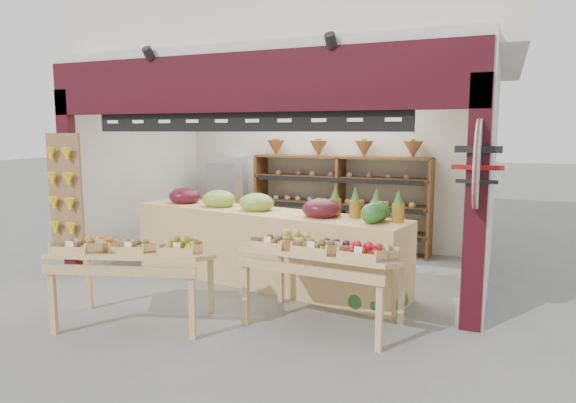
# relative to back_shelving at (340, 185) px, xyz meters

# --- Properties ---
(ground) EXTENTS (60.00, 60.00, 0.00)m
(ground) POSITION_rel_back_shelving_xyz_m (-0.39, -1.94, -1.15)
(ground) COLOR slate
(ground) RESTS_ON ground
(shop_structure) EXTENTS (6.36, 5.12, 5.40)m
(shop_structure) POSITION_rel_back_shelving_xyz_m (-0.39, -0.33, 2.78)
(shop_structure) COLOR beige
(shop_structure) RESTS_ON ground
(banana_board) EXTENTS (0.60, 0.15, 1.80)m
(banana_board) POSITION_rel_back_shelving_xyz_m (-3.12, -3.12, -0.03)
(banana_board) COLOR brown
(banana_board) RESTS_ON ground
(gift_sign) EXTENTS (0.04, 0.93, 0.92)m
(gift_sign) POSITION_rel_back_shelving_xyz_m (2.36, -3.09, 0.60)
(gift_sign) COLOR #B3E1CC
(gift_sign) RESTS_ON ground
(back_shelving) EXTENTS (3.11, 0.51, 1.91)m
(back_shelving) POSITION_rel_back_shelving_xyz_m (0.00, 0.00, 0.00)
(back_shelving) COLOR brown
(back_shelving) RESTS_ON ground
(refrigerator) EXTENTS (0.77, 0.77, 1.60)m
(refrigerator) POSITION_rel_back_shelving_xyz_m (-2.17, -0.06, -0.35)
(refrigerator) COLOR silver
(refrigerator) RESTS_ON ground
(cardboard_stack) EXTENTS (1.00, 0.77, 0.63)m
(cardboard_stack) POSITION_rel_back_shelving_xyz_m (-2.14, -1.42, -0.91)
(cardboard_stack) COLOR silver
(cardboard_stack) RESTS_ON ground
(mid_counter) EXTENTS (4.09, 1.47, 1.24)m
(mid_counter) POSITION_rel_back_shelving_xyz_m (-0.39, -2.33, -0.60)
(mid_counter) COLOR tan
(mid_counter) RESTS_ON ground
(display_table_left) EXTENTS (1.77, 1.31, 1.01)m
(display_table_left) POSITION_rel_back_shelving_xyz_m (-1.13, -4.18, -0.38)
(display_table_left) COLOR tan
(display_table_left) RESTS_ON ground
(display_table_right) EXTENTS (1.67, 1.03, 1.02)m
(display_table_right) POSITION_rel_back_shelving_xyz_m (0.88, -3.47, -0.34)
(display_table_right) COLOR tan
(display_table_right) RESTS_ON ground
(watermelon_pile) EXTENTS (0.67, 0.62, 0.47)m
(watermelon_pile) POSITION_rel_back_shelving_xyz_m (1.31, -2.72, -0.98)
(watermelon_pile) COLOR #1C4E1A
(watermelon_pile) RESTS_ON ground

